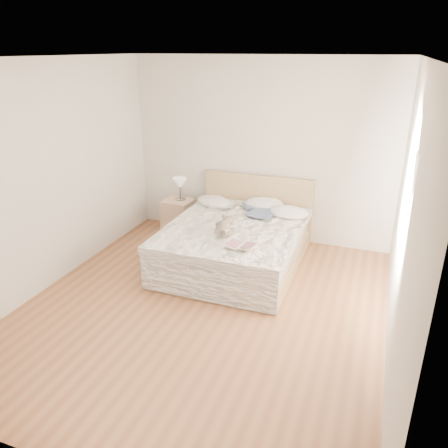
{
  "coord_description": "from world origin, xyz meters",
  "views": [
    {
      "loc": [
        1.73,
        -3.96,
        2.78
      ],
      "look_at": [
        -0.13,
        1.05,
        0.62
      ],
      "focal_mm": 35.0,
      "sensor_mm": 36.0,
      "label": 1
    }
  ],
  "objects_px": {
    "teddy_bear": "(223,231)",
    "childrens_book": "(241,246)",
    "table_lamp": "(180,184)",
    "bed": "(236,243)",
    "photo_book": "(222,205)",
    "nightstand": "(179,217)"
  },
  "relations": [
    {
      "from": "teddy_bear",
      "to": "table_lamp",
      "type": "bearing_deg",
      "value": 130.49
    },
    {
      "from": "nightstand",
      "to": "table_lamp",
      "type": "bearing_deg",
      "value": 44.2
    },
    {
      "from": "childrens_book",
      "to": "teddy_bear",
      "type": "height_order",
      "value": "teddy_bear"
    },
    {
      "from": "bed",
      "to": "nightstand",
      "type": "xyz_separation_m",
      "value": [
        -1.21,
        0.69,
        -0.03
      ]
    },
    {
      "from": "nightstand",
      "to": "childrens_book",
      "type": "relative_size",
      "value": 1.56
    },
    {
      "from": "table_lamp",
      "to": "childrens_book",
      "type": "bearing_deg",
      "value": -44.24
    },
    {
      "from": "bed",
      "to": "table_lamp",
      "type": "xyz_separation_m",
      "value": [
        -1.18,
        0.72,
        0.51
      ]
    },
    {
      "from": "photo_book",
      "to": "childrens_book",
      "type": "xyz_separation_m",
      "value": [
        0.71,
        -1.25,
        0.0
      ]
    },
    {
      "from": "photo_book",
      "to": "teddy_bear",
      "type": "height_order",
      "value": "teddy_bear"
    },
    {
      "from": "bed",
      "to": "photo_book",
      "type": "distance_m",
      "value": 0.73
    },
    {
      "from": "teddy_bear",
      "to": "childrens_book",
      "type": "bearing_deg",
      "value": -44.9
    },
    {
      "from": "photo_book",
      "to": "teddy_bear",
      "type": "bearing_deg",
      "value": -83.26
    },
    {
      "from": "table_lamp",
      "to": "childrens_book",
      "type": "relative_size",
      "value": 0.98
    },
    {
      "from": "table_lamp",
      "to": "nightstand",
      "type": "bearing_deg",
      "value": -135.8
    },
    {
      "from": "photo_book",
      "to": "childrens_book",
      "type": "bearing_deg",
      "value": -74.85
    },
    {
      "from": "bed",
      "to": "teddy_bear",
      "type": "relative_size",
      "value": 6.53
    },
    {
      "from": "nightstand",
      "to": "teddy_bear",
      "type": "xyz_separation_m",
      "value": [
        1.18,
        -1.13,
        0.37
      ]
    },
    {
      "from": "table_lamp",
      "to": "teddy_bear",
      "type": "relative_size",
      "value": 1.08
    },
    {
      "from": "table_lamp",
      "to": "teddy_bear",
      "type": "xyz_separation_m",
      "value": [
        1.15,
        -1.16,
        -0.16
      ]
    },
    {
      "from": "nightstand",
      "to": "photo_book",
      "type": "xyz_separation_m",
      "value": [
        0.81,
        -0.17,
        0.35
      ]
    },
    {
      "from": "table_lamp",
      "to": "childrens_book",
      "type": "xyz_separation_m",
      "value": [
        1.48,
        -1.44,
        -0.18
      ]
    },
    {
      "from": "childrens_book",
      "to": "teddy_bear",
      "type": "xyz_separation_m",
      "value": [
        -0.34,
        0.29,
        0.02
      ]
    }
  ]
}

